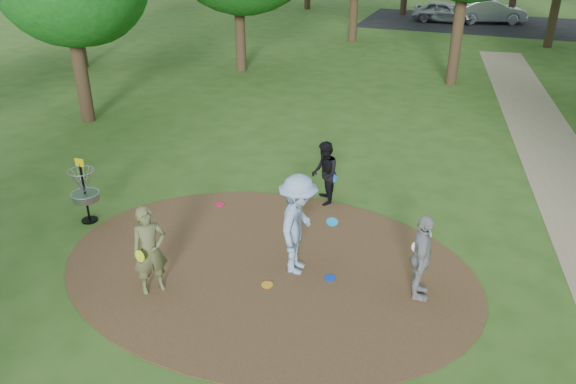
% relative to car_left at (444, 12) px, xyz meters
% --- Properties ---
extents(ground, '(100.00, 100.00, 0.00)m').
position_rel_car_left_xyz_m(ground, '(0.03, -29.64, -0.65)').
color(ground, '#2D5119').
rests_on(ground, ground).
extents(dirt_clearing, '(8.40, 8.40, 0.02)m').
position_rel_car_left_xyz_m(dirt_clearing, '(0.03, -29.64, -0.64)').
color(dirt_clearing, '#47301C').
rests_on(dirt_clearing, ground).
extents(parking_lot, '(14.00, 8.00, 0.01)m').
position_rel_car_left_xyz_m(parking_lot, '(2.03, 0.36, -0.64)').
color(parking_lot, black).
rests_on(parking_lot, ground).
extents(player_observer_with_disc, '(0.72, 0.75, 1.73)m').
position_rel_car_left_xyz_m(player_observer_with_disc, '(-1.63, -31.08, 0.21)').
color(player_observer_with_disc, '#5A6038').
rests_on(player_observer_with_disc, ground).
extents(player_throwing_with_disc, '(1.23, 1.37, 2.04)m').
position_rel_car_left_xyz_m(player_throwing_with_disc, '(0.64, -29.53, 0.37)').
color(player_throwing_with_disc, '#8BACD0').
rests_on(player_throwing_with_disc, ground).
extents(player_walking_with_disc, '(0.84, 0.93, 1.55)m').
position_rel_car_left_xyz_m(player_walking_with_disc, '(0.27, -26.60, 0.13)').
color(player_walking_with_disc, black).
rests_on(player_walking_with_disc, ground).
extents(player_waiting_with_disc, '(0.52, 1.02, 1.66)m').
position_rel_car_left_xyz_m(player_waiting_with_disc, '(2.97, -29.56, 0.18)').
color(player_waiting_with_disc, '#959598').
rests_on(player_waiting_with_disc, ground).
extents(disc_ground_cyan, '(0.22, 0.22, 0.02)m').
position_rel_car_left_xyz_m(disc_ground_cyan, '(0.23, -28.47, -0.62)').
color(disc_ground_cyan, '#17BDB9').
rests_on(disc_ground_cyan, dirt_clearing).
extents(disc_ground_blue, '(0.22, 0.22, 0.02)m').
position_rel_car_left_xyz_m(disc_ground_blue, '(1.33, -29.61, -0.62)').
color(disc_ground_blue, '#0B31C7').
rests_on(disc_ground_blue, dirt_clearing).
extents(disc_ground_red, '(0.22, 0.22, 0.02)m').
position_rel_car_left_xyz_m(disc_ground_red, '(-2.02, -27.62, -0.62)').
color(disc_ground_red, '#D2154B').
rests_on(disc_ground_red, dirt_clearing).
extents(car_left, '(3.90, 1.78, 1.30)m').
position_rel_car_left_xyz_m(car_left, '(0.00, 0.00, 0.00)').
color(car_left, '#9D9FA4').
rests_on(car_left, ground).
extents(car_right, '(4.70, 2.96, 1.46)m').
position_rel_car_left_xyz_m(car_right, '(2.76, 0.67, 0.08)').
color(car_right, '#9D9FA4').
rests_on(car_right, ground).
extents(disc_ground_orange, '(0.22, 0.22, 0.02)m').
position_rel_car_left_xyz_m(disc_ground_orange, '(0.28, -30.24, -0.62)').
color(disc_ground_orange, orange).
rests_on(disc_ground_orange, dirt_clearing).
extents(disc_golf_basket, '(0.63, 0.63, 1.54)m').
position_rel_car_left_xyz_m(disc_golf_basket, '(-4.47, -29.34, 0.23)').
color(disc_golf_basket, black).
rests_on(disc_golf_basket, ground).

